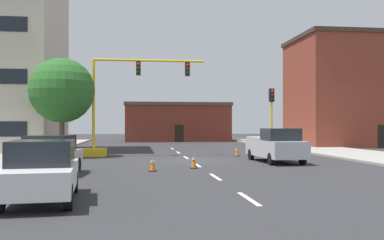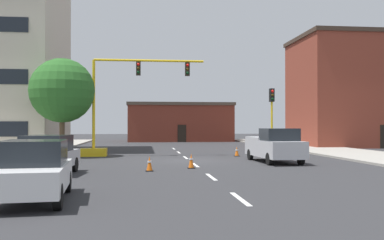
{
  "view_description": "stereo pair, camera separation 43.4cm",
  "coord_description": "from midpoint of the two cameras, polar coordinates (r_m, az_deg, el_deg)",
  "views": [
    {
      "loc": [
        -3.31,
        -26.68,
        2.19
      ],
      "look_at": [
        0.68,
        4.62,
        2.54
      ],
      "focal_mm": 41.09,
      "sensor_mm": 36.0,
      "label": 1
    },
    {
      "loc": [
        -2.88,
        -26.73,
        2.19
      ],
      "look_at": [
        0.68,
        4.62,
        2.54
      ],
      "focal_mm": 41.09,
      "sensor_mm": 36.0,
      "label": 2
    }
  ],
  "objects": [
    {
      "name": "lane_stripe_seg_0",
      "position": [
        13.26,
        7.22,
        -10.11
      ],
      "size": [
        0.16,
        2.4,
        0.01
      ],
      "primitive_type": "cube",
      "color": "silver",
      "rests_on": "ground_plane"
    },
    {
      "name": "lane_stripe_seg_5",
      "position": [
        40.38,
        -2.08,
        -3.74
      ],
      "size": [
        0.16,
        2.4,
        0.01
      ],
      "primitive_type": "cube",
      "color": "silver",
      "rests_on": "ground_plane"
    },
    {
      "name": "sedan_white_mid_left",
      "position": [
        13.42,
        -19.0,
        -6.16
      ],
      "size": [
        2.24,
        4.64,
        1.74
      ],
      "color": "white",
      "rests_on": "ground_plane"
    },
    {
      "name": "sidewalk_left",
      "position": [
        36.05,
        -21.83,
        -3.96
      ],
      "size": [
        6.0,
        56.0,
        0.14
      ],
      "primitive_type": "cube",
      "color": "#9E998E",
      "rests_on": "ground_plane"
    },
    {
      "name": "building_row_right",
      "position": [
        48.68,
        21.35,
        3.46
      ],
      "size": [
        13.45,
        9.39,
        11.24
      ],
      "color": "brown",
      "rests_on": "ground_plane"
    },
    {
      "name": "lane_stripe_seg_3",
      "position": [
        29.45,
        -0.43,
        -4.89
      ],
      "size": [
        0.16,
        2.4,
        0.01
      ],
      "primitive_type": "cube",
      "color": "silver",
      "rests_on": "ground_plane"
    },
    {
      "name": "lane_stripe_seg_4",
      "position": [
        34.91,
        -1.38,
        -4.23
      ],
      "size": [
        0.16,
        2.4,
        0.01
      ],
      "primitive_type": "cube",
      "color": "silver",
      "rests_on": "ground_plane"
    },
    {
      "name": "building_brick_center",
      "position": [
        60.63,
        -1.54,
        -0.28
      ],
      "size": [
        13.97,
        10.13,
        5.11
      ],
      "color": "brown",
      "rests_on": "ground_plane"
    },
    {
      "name": "traffic_light_pole_right",
      "position": [
        32.07,
        10.71,
        1.77
      ],
      "size": [
        0.32,
        0.47,
        4.8
      ],
      "color": "yellow",
      "rests_on": "ground_plane"
    },
    {
      "name": "lane_stripe_seg_1",
      "position": [
        18.6,
        3.17,
        -7.38
      ],
      "size": [
        0.16,
        2.4,
        0.01
      ],
      "primitive_type": "cube",
      "color": "silver",
      "rests_on": "ground_plane"
    },
    {
      "name": "traffic_cone_roadside_a",
      "position": [
        22.13,
        0.46,
        -5.36
      ],
      "size": [
        0.36,
        0.36,
        0.74
      ],
      "color": "black",
      "rests_on": "ground_plane"
    },
    {
      "name": "lane_stripe_seg_2",
      "position": [
        24.01,
        0.96,
        -5.86
      ],
      "size": [
        0.16,
        2.4,
        0.01
      ],
      "primitive_type": "cube",
      "color": "silver",
      "rests_on": "ground_plane"
    },
    {
      "name": "traffic_signal_gantry",
      "position": [
        31.26,
        -10.29,
        -0.57
      ],
      "size": [
        8.65,
        1.2,
        6.83
      ],
      "color": "yellow",
      "rests_on": "ground_plane"
    },
    {
      "name": "traffic_cone_roadside_c",
      "position": [
        30.85,
        6.24,
        -4.08
      ],
      "size": [
        0.36,
        0.36,
        0.69
      ],
      "color": "black",
      "rests_on": "ground_plane"
    },
    {
      "name": "tree_left_near",
      "position": [
        31.5,
        -16.12,
        3.68
      ],
      "size": [
        4.44,
        4.44,
        6.78
      ],
      "color": "brown",
      "rests_on": "ground_plane"
    },
    {
      "name": "traffic_cone_roadside_b",
      "position": [
        20.87,
        -4.95,
        -5.7
      ],
      "size": [
        0.36,
        0.36,
        0.7
      ],
      "color": "black",
      "rests_on": "ground_plane"
    },
    {
      "name": "pickup_truck_silver",
      "position": [
        26.15,
        11.1,
        -3.28
      ],
      "size": [
        2.2,
        5.47,
        1.99
      ],
      "color": "#BCBCC1",
      "rests_on": "ground_plane"
    },
    {
      "name": "sedan_silver_near_left",
      "position": [
        19.94,
        -17.77,
        -4.34
      ],
      "size": [
        2.28,
        4.66,
        1.74
      ],
      "color": "#B7B7BC",
      "rests_on": "ground_plane"
    },
    {
      "name": "ground_plane",
      "position": [
        26.97,
        0.13,
        -5.29
      ],
      "size": [
        160.0,
        160.0,
        0.0
      ],
      "primitive_type": "plane",
      "color": "#2D2D30"
    },
    {
      "name": "sidewalk_right",
      "position": [
        38.15,
        17.89,
        -3.79
      ],
      "size": [
        6.0,
        56.0,
        0.14
      ],
      "primitive_type": "cube",
      "color": "#9E998E",
      "rests_on": "ground_plane"
    }
  ]
}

